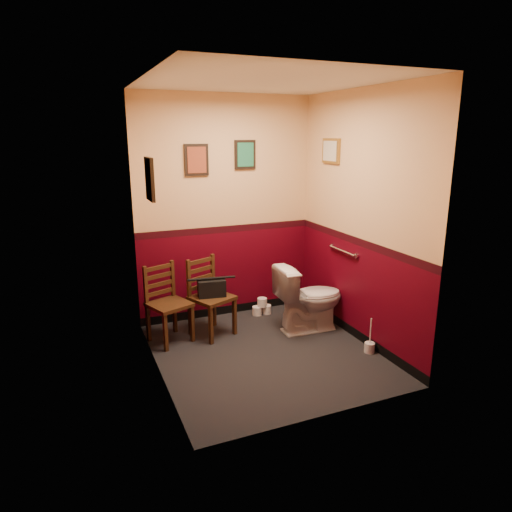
# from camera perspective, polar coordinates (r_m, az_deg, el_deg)

# --- Properties ---
(floor) EXTENTS (2.20, 2.40, 0.00)m
(floor) POSITION_cam_1_polar(r_m,az_deg,el_deg) (4.92, 1.16, -12.04)
(floor) COLOR black
(floor) RESTS_ON ground
(ceiling) EXTENTS (2.20, 2.40, 0.00)m
(ceiling) POSITION_cam_1_polar(r_m,az_deg,el_deg) (4.41, 1.35, 21.05)
(ceiling) COLOR silver
(ceiling) RESTS_ON ground
(wall_back) EXTENTS (2.20, 0.00, 2.70)m
(wall_back) POSITION_cam_1_polar(r_m,az_deg,el_deg) (5.57, -3.81, 5.80)
(wall_back) COLOR #44020E
(wall_back) RESTS_ON ground
(wall_front) EXTENTS (2.20, 0.00, 2.70)m
(wall_front) POSITION_cam_1_polar(r_m,az_deg,el_deg) (3.44, 9.41, -0.09)
(wall_front) COLOR #44020E
(wall_front) RESTS_ON ground
(wall_left) EXTENTS (0.00, 2.40, 2.70)m
(wall_left) POSITION_cam_1_polar(r_m,az_deg,el_deg) (4.16, -12.76, 2.33)
(wall_left) COLOR #44020E
(wall_left) RESTS_ON ground
(wall_right) EXTENTS (0.00, 2.40, 2.70)m
(wall_right) POSITION_cam_1_polar(r_m,az_deg,el_deg) (5.01, 12.84, 4.45)
(wall_right) COLOR #44020E
(wall_right) RESTS_ON ground
(grab_bar) EXTENTS (0.05, 0.56, 0.06)m
(grab_bar) POSITION_cam_1_polar(r_m,az_deg,el_deg) (5.28, 10.76, 0.63)
(grab_bar) COLOR silver
(grab_bar) RESTS_ON wall_right
(framed_print_back_a) EXTENTS (0.28, 0.04, 0.36)m
(framed_print_back_a) POSITION_cam_1_polar(r_m,az_deg,el_deg) (5.39, -7.45, 11.82)
(framed_print_back_a) COLOR black
(framed_print_back_a) RESTS_ON wall_back
(framed_print_back_b) EXTENTS (0.26, 0.04, 0.34)m
(framed_print_back_b) POSITION_cam_1_polar(r_m,az_deg,el_deg) (5.57, -1.37, 12.56)
(framed_print_back_b) COLOR black
(framed_print_back_b) RESTS_ON wall_back
(framed_print_left) EXTENTS (0.04, 0.30, 0.38)m
(framed_print_left) POSITION_cam_1_polar(r_m,az_deg,el_deg) (4.18, -13.13, 9.34)
(framed_print_left) COLOR black
(framed_print_left) RESTS_ON wall_left
(framed_print_right) EXTENTS (0.04, 0.34, 0.28)m
(framed_print_right) POSITION_cam_1_polar(r_m,az_deg,el_deg) (5.43, 9.35, 12.83)
(framed_print_right) COLOR olive
(framed_print_right) RESTS_ON wall_right
(toilet) EXTENTS (0.81, 0.48, 0.78)m
(toilet) POSITION_cam_1_polar(r_m,az_deg,el_deg) (5.36, 6.69, -5.27)
(toilet) COLOR white
(toilet) RESTS_ON floor
(toilet_brush) EXTENTS (0.11, 0.11, 0.39)m
(toilet_brush) POSITION_cam_1_polar(r_m,az_deg,el_deg) (5.05, 14.01, -10.95)
(toilet_brush) COLOR silver
(toilet_brush) RESTS_ON floor
(chair_left) EXTENTS (0.52, 0.52, 0.86)m
(chair_left) POSITION_cam_1_polar(r_m,az_deg,el_deg) (5.13, -11.03, -5.85)
(chair_left) COLOR #3E2512
(chair_left) RESTS_ON floor
(chair_right) EXTENTS (0.55, 0.55, 0.89)m
(chair_right) POSITION_cam_1_polar(r_m,az_deg,el_deg) (5.23, -5.82, -5.11)
(chair_right) COLOR #3E2512
(chair_right) RESTS_ON floor
(handbag) EXTENTS (0.33, 0.20, 0.22)m
(handbag) POSITION_cam_1_polar(r_m,az_deg,el_deg) (5.16, -5.56, -4.00)
(handbag) COLOR black
(handbag) RESTS_ON chair_right
(tp_stack) EXTENTS (0.25, 0.13, 0.22)m
(tp_stack) POSITION_cam_1_polar(r_m,az_deg,el_deg) (5.87, 0.74, -6.45)
(tp_stack) COLOR silver
(tp_stack) RESTS_ON floor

